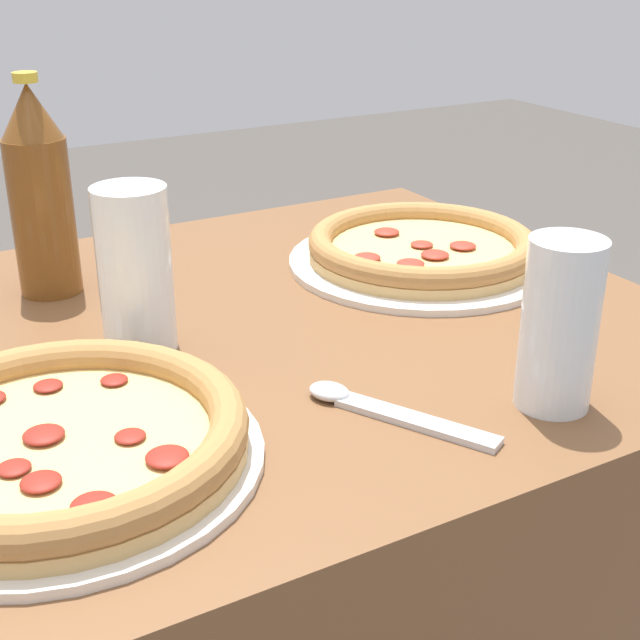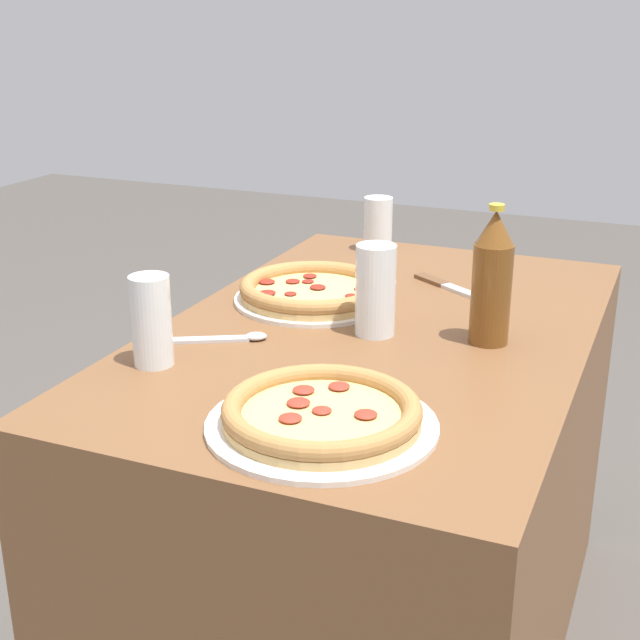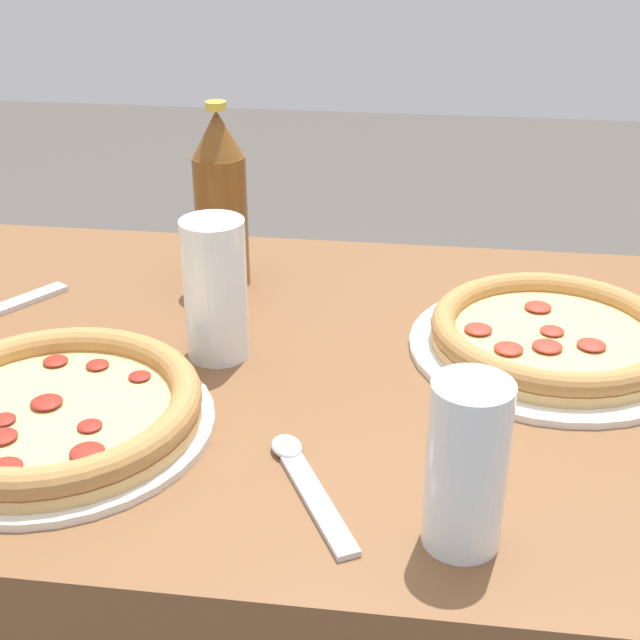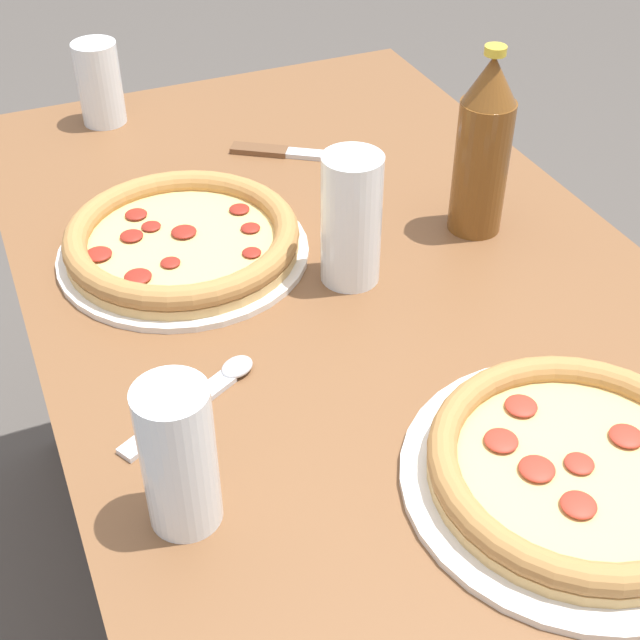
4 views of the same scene
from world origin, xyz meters
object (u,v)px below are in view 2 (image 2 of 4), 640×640
glass_mango_juice (152,324)px  beer_bottle (492,279)px  pizza_pepperoni (322,415)px  glass_red_wine (378,226)px  pizza_veggie (313,291)px  knife (448,286)px  spoon (228,338)px  glass_lemonade (375,293)px

glass_mango_juice → beer_bottle: 0.55m
pizza_pepperoni → glass_red_wine: 0.91m
pizza_veggie → knife: bearing=-50.1°
knife → glass_mango_juice: bearing=150.1°
spoon → pizza_pepperoni: bearing=-131.2°
glass_red_wine → knife: bearing=-133.4°
pizza_pepperoni → glass_red_wine: glass_red_wine is taller
glass_lemonade → glass_mango_juice: 0.38m
knife → spoon: 0.50m
pizza_veggie → glass_mango_juice: 0.40m
glass_mango_juice → spoon: (0.14, -0.06, -0.06)m
glass_red_wine → pizza_pepperoni: bearing=-165.3°
glass_red_wine → beer_bottle: beer_bottle is taller
glass_mango_juice → knife: bearing=-29.9°
glass_red_wine → glass_mango_juice: bearing=172.7°
glass_lemonade → glass_red_wine: glass_lemonade is taller
pizza_veggie → spoon: size_ratio=1.86×
pizza_veggie → glass_lemonade: glass_lemonade is taller
glass_red_wine → pizza_veggie: bearing=-178.6°
pizza_pepperoni → glass_mango_juice: size_ratio=2.17×
spoon → pizza_veggie: bearing=-11.4°
glass_mango_juice → beer_bottle: bearing=-57.0°
glass_red_wine → knife: size_ratio=0.67×
knife → glass_lemonade: bearing=170.7°
knife → spoon: (-0.43, 0.26, 0.00)m
pizza_pepperoni → glass_red_wine: size_ratio=2.57×
pizza_veggie → knife: 0.28m
glass_red_wine → spoon: glass_red_wine is taller
glass_mango_juice → spoon: glass_mango_juice is taller
pizza_pepperoni → pizza_veggie: 0.53m
pizza_veggie → knife: size_ratio=1.65×
glass_mango_juice → spoon: 0.16m
pizza_veggie → glass_red_wine: (0.39, 0.01, 0.04)m
pizza_veggie → glass_mango_juice: glass_mango_juice is taller
glass_lemonade → glass_red_wine: size_ratio=1.28×
beer_bottle → knife: beer_bottle is taller
glass_lemonade → glass_mango_juice: size_ratio=1.08×
beer_bottle → spoon: (-0.16, 0.40, -0.11)m
knife → glass_red_wine: bearing=46.6°
pizza_veggie → knife: pizza_veggie is taller
glass_red_wine → beer_bottle: 0.60m
glass_red_wine → glass_mango_juice: glass_mango_juice is taller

